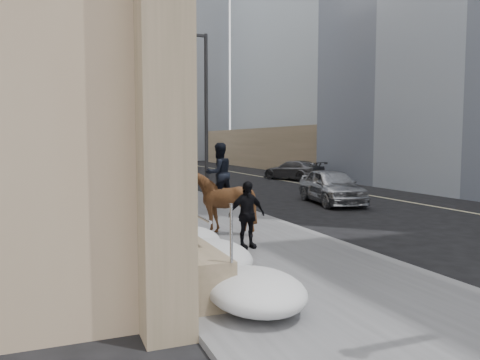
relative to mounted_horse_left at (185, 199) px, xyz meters
name	(u,v)px	position (x,y,z in m)	size (l,w,h in m)	color
ground	(279,274)	(1.08, -3.37, -1.20)	(140.00, 140.00, 0.00)	black
sidewalk	(168,207)	(1.08, 6.63, -1.14)	(5.00, 80.00, 0.12)	#505053
curb	(229,204)	(3.70, 6.63, -1.14)	(0.24, 80.00, 0.12)	slate
lane_line	(380,197)	(11.58, 6.63, -1.20)	(0.15, 70.00, 0.01)	#BFB78C
limestone_building	(30,28)	(-4.18, 16.59, 7.70)	(6.10, 44.00, 18.00)	tan
far_podium	(459,155)	(16.58, 6.63, 0.80)	(2.00, 80.00, 4.00)	#78694D
bg_building_mid	(114,60)	(5.08, 56.63, 12.80)	(30.00, 12.00, 28.00)	slate
bg_building_far	(40,95)	(-4.92, 68.63, 8.80)	(24.00, 12.00, 20.00)	gray
streetlight_mid	(203,104)	(3.82, 10.63, 3.38)	(1.71, 0.24, 8.00)	#2D2D30
streetlight_far	(137,120)	(3.82, 30.63, 3.38)	(1.71, 0.24, 8.00)	#2D2D30
traffic_signal	(157,122)	(3.15, 18.63, 2.80)	(4.10, 0.22, 6.00)	#2D2D30
snow_bank	(141,205)	(-0.34, 4.74, -0.73)	(1.70, 18.10, 0.76)	#B8BABF
mounted_horse_left	(185,199)	(0.00, 0.00, 0.00)	(1.41, 2.54, 2.68)	#452714
mounted_horse_right	(220,197)	(1.14, 0.47, -0.04)	(1.78, 1.92, 2.57)	#3D2311
pedestrian	(247,215)	(1.16, -1.45, -0.26)	(0.97, 0.40, 1.65)	black
car_silver	(331,186)	(8.05, 5.50, -0.43)	(1.82, 4.52, 1.54)	#A0A2A8
car_grey	(293,170)	(12.45, 17.19, -0.52)	(1.91, 4.71, 1.37)	#4E4F54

